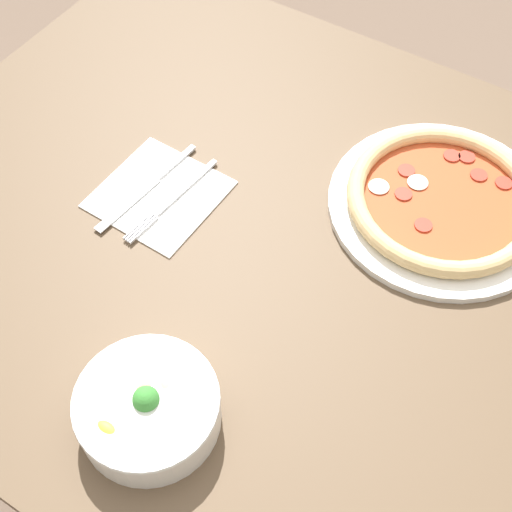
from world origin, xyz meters
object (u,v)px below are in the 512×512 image
at_px(bowl, 148,407).
at_px(fork, 174,199).
at_px(knife, 152,183).
at_px(pizza, 442,201).

relative_size(bowl, fork, 0.88).
relative_size(bowl, knife, 0.82).
xyz_separation_m(pizza, bowl, (0.16, 0.50, 0.02)).
distance_m(bowl, knife, 0.38).
bearing_deg(fork, pizza, 126.01).
bearing_deg(pizza, knife, 26.22).
bearing_deg(bowl, fork, -58.58).
bearing_deg(bowl, pizza, -108.42).
bearing_deg(knife, bowl, 42.81).
xyz_separation_m(bowl, fork, (0.18, -0.30, -0.03)).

